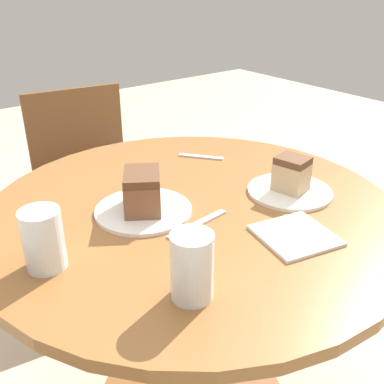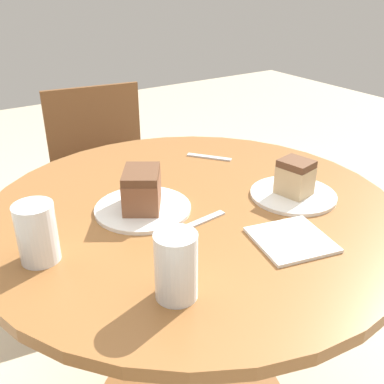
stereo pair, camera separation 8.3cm
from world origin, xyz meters
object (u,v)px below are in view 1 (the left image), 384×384
chair (89,180)px  glass_lemonade (192,269)px  cake_slice_far (291,174)px  plate_far (290,191)px  cake_slice_near (142,191)px  plate_near (143,210)px  glass_water (44,243)px

chair → glass_lemonade: bearing=-97.4°
chair → cake_slice_far: (0.13, -1.02, 0.36)m
plate_far → cake_slice_far: cake_slice_far is taller
plate_far → cake_slice_far: (0.00, 0.00, 0.05)m
plate_far → cake_slice_near: bearing=157.6°
glass_lemonade → cake_slice_near: bearing=72.7°
plate_far → cake_slice_far: bearing=90.0°
cake_slice_near → cake_slice_far: 0.41m
plate_near → glass_lemonade: size_ratio=1.82×
chair → plate_near: bearing=-97.0°
plate_far → glass_water: glass_water is taller
glass_water → plate_near: bearing=14.6°
cake_slice_near → chair: bearing=74.2°
plate_near → glass_water: glass_water is taller
plate_far → cake_slice_far: 0.05m
chair → cake_slice_far: size_ratio=8.71×
chair → glass_water: glass_water is taller
glass_lemonade → glass_water: glass_lemonade is taller
plate_near → plate_far: 0.41m
cake_slice_near → cake_slice_far: bearing=-22.4°
plate_near → cake_slice_far: size_ratio=2.55×
cake_slice_far → glass_lemonade: (-0.48, -0.18, 0.00)m
glass_water → plate_far: bearing=-7.1°
chair → glass_lemonade: size_ratio=6.22×
plate_far → glass_lemonade: size_ratio=1.71×
cake_slice_far → glass_lemonade: 0.51m
chair → plate_far: size_ratio=3.63×
cake_slice_far → glass_lemonade: size_ratio=0.71×
plate_near → glass_lemonade: (-0.10, -0.33, 0.06)m
chair → glass_water: (-0.53, -0.94, 0.36)m
cake_slice_far → glass_water: (-0.66, 0.08, -0.00)m
cake_slice_near → glass_lemonade: glass_lemonade is taller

